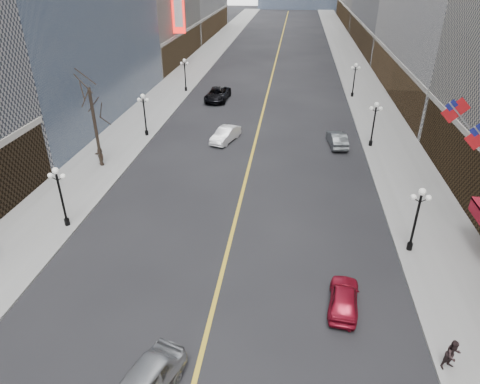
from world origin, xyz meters
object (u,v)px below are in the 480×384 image
(streetlamp_east_1, at_px, (417,213))
(car_nb_far, at_px, (218,94))
(car_sb_far, at_px, (337,139))
(streetlamp_west_2, at_px, (144,110))
(car_sb_mid, at_px, (344,298))
(streetlamp_east_3, at_px, (355,76))
(streetlamp_west_3, at_px, (185,71))
(streetlamp_east_2, at_px, (374,120))
(car_nb_mid, at_px, (225,135))
(streetlamp_west_1, at_px, (60,191))

(streetlamp_east_1, xyz_separation_m, car_nb_far, (-18.29, 32.28, -2.07))
(streetlamp_east_1, distance_m, car_sb_far, 18.25)
(streetlamp_west_2, relative_size, car_sb_mid, 1.15)
(streetlamp_east_3, bearing_deg, streetlamp_west_3, 180.00)
(streetlamp_east_2, distance_m, streetlamp_east_3, 18.00)
(car_sb_mid, bearing_deg, streetlamp_east_3, -89.59)
(car_nb_far, bearing_deg, streetlamp_west_2, -107.39)
(streetlamp_east_2, height_order, car_sb_mid, streetlamp_east_2)
(streetlamp_east_3, xyz_separation_m, streetlamp_west_2, (-23.60, -18.00, 0.00))
(streetlamp_west_3, bearing_deg, car_sb_mid, -65.70)
(car_nb_mid, distance_m, car_nb_far, 15.04)
(streetlamp_east_1, height_order, streetlamp_east_3, same)
(streetlamp_east_2, bearing_deg, streetlamp_east_3, 90.00)
(streetlamp_east_2, xyz_separation_m, car_nb_far, (-18.29, 14.28, -2.07))
(car_nb_far, bearing_deg, streetlamp_east_1, -57.46)
(streetlamp_east_2, relative_size, car_sb_mid, 1.15)
(streetlamp_east_3, bearing_deg, streetlamp_west_1, -123.25)
(car_nb_far, height_order, car_sb_mid, car_nb_far)
(car_nb_mid, relative_size, car_sb_mid, 1.15)
(streetlamp_west_1, relative_size, car_sb_far, 1.02)
(streetlamp_west_3, relative_size, car_nb_far, 0.75)
(streetlamp_east_3, bearing_deg, car_nb_far, -168.51)
(streetlamp_east_2, bearing_deg, car_nb_far, 142.02)
(streetlamp_east_1, bearing_deg, car_nb_mid, 130.24)
(streetlamp_west_1, height_order, car_sb_mid, streetlamp_west_1)
(streetlamp_east_3, xyz_separation_m, streetlamp_west_3, (-23.60, 0.00, 0.00))
(streetlamp_east_2, bearing_deg, streetlamp_west_3, 142.67)
(car_sb_far, bearing_deg, car_nb_far, -50.74)
(streetlamp_east_1, height_order, car_sb_mid, streetlamp_east_1)
(streetlamp_east_3, relative_size, car_nb_far, 0.75)
(streetlamp_west_1, bearing_deg, car_nb_far, 80.66)
(streetlamp_west_1, bearing_deg, car_nb_mid, 63.77)
(car_nb_far, distance_m, car_sb_mid, 40.39)
(streetlamp_east_2, height_order, car_sb_far, streetlamp_east_2)
(streetlamp_west_1, height_order, car_sb_far, streetlamp_west_1)
(car_sb_far, bearing_deg, streetlamp_west_2, -7.12)
(car_nb_mid, bearing_deg, streetlamp_east_1, -31.93)
(car_nb_far, height_order, car_sb_far, car_nb_far)
(streetlamp_east_1, distance_m, car_nb_mid, 23.19)
(streetlamp_west_3, bearing_deg, car_nb_far, -35.01)
(streetlamp_west_1, xyz_separation_m, car_sb_far, (20.20, 17.79, -2.17))
(streetlamp_east_3, bearing_deg, car_nb_mid, -129.07)
(car_nb_far, bearing_deg, car_sb_far, -41.22)
(streetlamp_west_1, xyz_separation_m, car_nb_mid, (8.68, 17.62, -2.16))
(car_nb_mid, xyz_separation_m, car_sb_mid, (10.18, -23.39, -0.07))
(streetlamp_west_2, height_order, streetlamp_west_3, same)
(car_nb_far, xyz_separation_m, car_sb_mid, (13.55, -38.05, -0.17))
(streetlamp_east_3, height_order, car_nb_mid, streetlamp_east_3)
(car_nb_mid, xyz_separation_m, car_nb_far, (-3.38, 14.66, 0.09))
(streetlamp_east_3, distance_m, streetlamp_west_2, 29.68)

